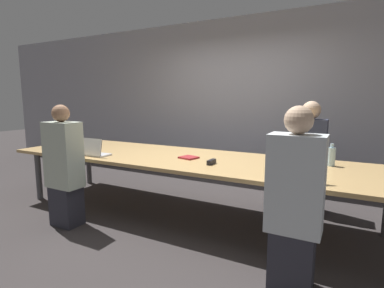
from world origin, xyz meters
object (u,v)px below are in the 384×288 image
at_px(cup_near_left, 82,149).
at_px(laptop_near_right, 301,174).
at_px(person_far_right, 309,158).
at_px(person_near_left, 64,168).
at_px(laptop_far_right, 304,155).
at_px(bottle_far_right, 331,156).
at_px(person_near_right, 294,203).
at_px(stapler, 211,162).
at_px(laptop_near_left, 93,151).

bearing_deg(cup_near_left, laptop_near_right, -1.41).
relative_size(cup_near_left, person_far_right, 0.07).
xyz_separation_m(person_near_left, laptop_far_right, (2.37, 1.32, 0.14)).
xyz_separation_m(cup_near_left, bottle_far_right, (2.93, 0.70, 0.05)).
height_order(person_near_right, laptop_far_right, person_near_right).
bearing_deg(stapler, laptop_near_right, -13.01).
bearing_deg(person_far_right, bottle_far_right, -63.78).
relative_size(person_near_right, bottle_far_right, 5.84).
distance_m(person_near_left, laptop_far_right, 2.72).
distance_m(laptop_far_right, bottle_far_right, 0.32).
bearing_deg(laptop_far_right, cup_near_left, -162.78).
bearing_deg(person_near_left, cup_near_left, -61.68).
relative_size(person_near_left, person_far_right, 0.97).
height_order(laptop_near_right, person_far_right, person_far_right).
height_order(laptop_near_left, cup_near_left, laptop_near_left).
xyz_separation_m(person_near_left, stapler, (1.51, 0.68, 0.10)).
bearing_deg(cup_near_left, stapler, 5.67).
relative_size(laptop_near_right, person_near_right, 0.26).
distance_m(person_near_right, person_far_right, 1.77).
xyz_separation_m(laptop_near_right, cup_near_left, (-2.74, 0.07, -0.02)).
distance_m(laptop_near_right, laptop_far_right, 0.89).
bearing_deg(laptop_near_left, person_far_right, -149.83).
distance_m(laptop_far_right, stapler, 1.07).
xyz_separation_m(person_far_right, bottle_far_right, (0.29, -0.59, 0.15)).
relative_size(laptop_far_right, stapler, 2.19).
bearing_deg(person_near_right, laptop_near_left, -9.19).
bearing_deg(laptop_far_right, bottle_far_right, -22.70).
height_order(person_near_right, bottle_far_right, person_near_right).
bearing_deg(laptop_near_left, laptop_far_right, -159.14).
distance_m(laptop_near_left, laptop_far_right, 2.52).
height_order(person_near_right, person_far_right, person_far_right).
xyz_separation_m(laptop_far_right, person_far_right, (-0.00, 0.47, -0.12)).
bearing_deg(bottle_far_right, person_far_right, 116.22).
height_order(laptop_near_left, stapler, laptop_near_left).
relative_size(person_near_right, stapler, 9.23).
relative_size(person_far_right, bottle_far_right, 5.93).
height_order(person_near_right, stapler, person_near_right).
relative_size(person_near_right, laptop_near_left, 3.80).
bearing_deg(cup_near_left, person_near_left, -61.68).
relative_size(laptop_near_left, bottle_far_right, 1.54).
relative_size(laptop_near_left, person_far_right, 0.26).
distance_m(person_near_left, stapler, 1.66).
bearing_deg(bottle_far_right, laptop_near_left, -163.63).
relative_size(laptop_near_right, person_near_left, 0.26).
height_order(laptop_near_right, stapler, laptop_near_right).
bearing_deg(cup_near_left, bottle_far_right, 13.39).
bearing_deg(person_far_right, laptop_near_left, -149.83).
xyz_separation_m(cup_near_left, person_far_right, (2.64, 1.29, -0.10)).
distance_m(person_far_right, bottle_far_right, 0.68).
height_order(cup_near_left, stapler, cup_near_left).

